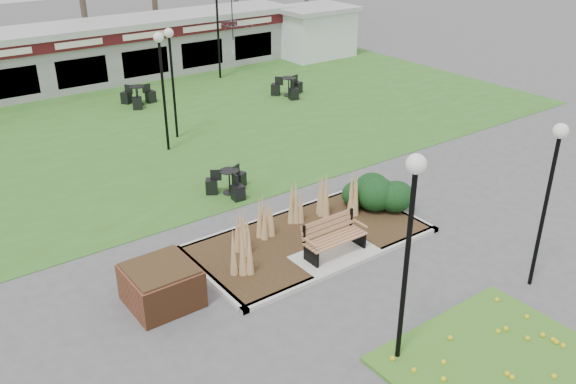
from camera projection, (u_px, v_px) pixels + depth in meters
ground at (339, 260)px, 15.51m from camera, size 100.00×100.00×0.00m
lawn at (142, 130)px, 24.22m from camera, size 34.00×16.00×0.02m
flower_bed at (489, 357)px, 12.14m from camera, size 4.20×3.00×0.16m
planting_bed at (342, 214)px, 17.01m from camera, size 6.75×3.40×1.27m
park_bench at (333, 236)px, 15.43m from camera, size 1.70×0.66×0.93m
brick_planter at (161, 285)px, 13.68m from camera, size 1.50×1.50×0.95m
food_pavilion at (70, 56)px, 29.38m from camera, size 24.60×3.40×2.90m
service_hut at (314, 31)px, 35.16m from camera, size 4.40×3.40×2.83m
lamp_post_near_left at (411, 217)px, 10.79m from camera, size 0.37×0.37×4.42m
lamp_post_near_right at (552, 171)px, 13.29m from camera, size 0.33×0.33×4.04m
lamp_post_mid_left at (161, 66)px, 21.00m from camera, size 0.35×0.35×4.27m
lamp_post_mid_right at (171, 59)px, 22.22m from camera, size 0.34×0.34×4.16m
lamp_post_far_right at (217, 7)px, 29.82m from camera, size 0.40×0.40×4.86m
bistro_set_b at (138, 99)px, 27.09m from camera, size 1.41×1.58×0.84m
bistro_set_c at (230, 185)px, 18.92m from camera, size 1.44×1.30×0.76m
bistro_set_d at (289, 90)px, 28.35m from camera, size 1.55×1.56×0.86m
patio_umbrella at (233, 38)px, 32.11m from camera, size 2.56×2.59×2.70m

